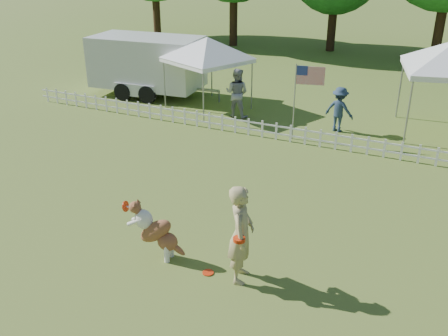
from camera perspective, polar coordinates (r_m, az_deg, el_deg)
name	(u,v)px	position (r m, az deg, el deg)	size (l,w,h in m)	color
ground	(195,252)	(10.81, -3.35, -9.56)	(120.00, 120.00, 0.00)	#4C6A21
picket_fence	(298,135)	(16.47, 8.44, 3.79)	(22.00, 0.08, 0.60)	silver
handler	(241,234)	(9.50, 1.97, -7.57)	(0.73, 0.48, 2.01)	tan
dog	(157,231)	(10.42, -7.72, -7.17)	(1.20, 0.40, 1.24)	brown
frisbee_on_turf	(208,273)	(10.19, -1.84, -11.86)	(0.23, 0.23, 0.02)	red
canopy_tent_left	(208,74)	(19.64, -1.87, 10.66)	(2.63, 2.63, 2.72)	white
cargo_trailer	(147,66)	(21.79, -8.76, 11.50)	(5.72, 2.51, 2.51)	silver
flag_pole	(294,102)	(16.54, 8.02, 7.43)	(0.97, 0.10, 2.53)	gray
spectator_a	(237,93)	(18.72, 1.48, 8.57)	(0.89, 0.70, 1.84)	gray
spectator_b	(339,109)	(17.71, 13.04, 6.54)	(1.01, 0.58, 1.56)	#23354B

